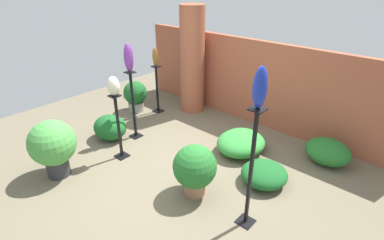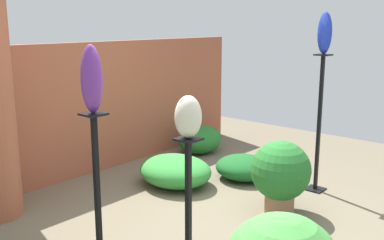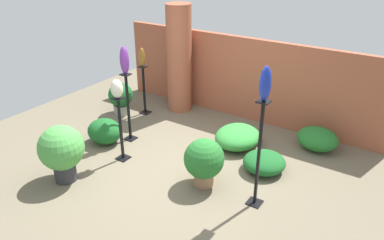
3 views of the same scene
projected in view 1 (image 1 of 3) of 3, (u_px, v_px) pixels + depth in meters
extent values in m
plane|color=#6B604C|center=(177.00, 168.00, 4.75)|extent=(8.00, 8.00, 0.00)
cube|color=#9E5138|center=(255.00, 83.00, 5.87)|extent=(5.60, 0.12, 1.65)
cylinder|color=#9E5138|center=(192.00, 61.00, 6.26)|extent=(0.52, 0.52, 2.22)
cube|color=black|center=(136.00, 136.00, 5.64)|extent=(0.20, 0.20, 0.01)
cube|color=black|center=(133.00, 106.00, 5.36)|extent=(0.04, 0.04, 1.26)
cube|color=black|center=(130.00, 72.00, 5.08)|extent=(0.16, 0.16, 0.02)
cube|color=black|center=(158.00, 111.00, 6.65)|extent=(0.20, 0.20, 0.01)
cube|color=black|center=(157.00, 89.00, 6.42)|extent=(0.04, 0.04, 1.03)
cube|color=black|center=(156.00, 66.00, 6.19)|extent=(0.16, 0.16, 0.02)
cube|color=black|center=(245.00, 221.00, 3.73)|extent=(0.20, 0.20, 0.01)
cube|color=black|center=(251.00, 171.00, 3.38)|extent=(0.04, 0.04, 1.55)
cube|color=black|center=(258.00, 109.00, 3.03)|extent=(0.16, 0.16, 0.02)
cube|color=black|center=(122.00, 156.00, 5.04)|extent=(0.20, 0.20, 0.01)
cube|color=black|center=(119.00, 127.00, 4.79)|extent=(0.04, 0.04, 1.10)
cube|color=black|center=(115.00, 96.00, 4.55)|extent=(0.16, 0.16, 0.02)
ellipsoid|color=#6B2D8C|center=(129.00, 58.00, 4.97)|extent=(0.15, 0.16, 0.49)
ellipsoid|color=brown|center=(155.00, 57.00, 6.10)|extent=(0.12, 0.12, 0.38)
ellipsoid|color=#192D9E|center=(260.00, 88.00, 2.93)|extent=(0.15, 0.16, 0.45)
ellipsoid|color=beige|center=(113.00, 86.00, 4.48)|extent=(0.20, 0.19, 0.30)
cylinder|color=#2D2D33|center=(58.00, 167.00, 4.53)|extent=(0.33, 0.33, 0.27)
sphere|color=#479942|center=(52.00, 143.00, 4.34)|extent=(0.68, 0.68, 0.68)
cylinder|color=gray|center=(136.00, 106.00, 6.65)|extent=(0.34, 0.34, 0.20)
sphere|color=#195923|center=(135.00, 93.00, 6.51)|extent=(0.51, 0.51, 0.51)
cylinder|color=#936B4C|center=(195.00, 187.00, 4.17)|extent=(0.30, 0.30, 0.19)
sphere|color=#236B28|center=(195.00, 166.00, 4.02)|extent=(0.60, 0.60, 0.60)
ellipsoid|color=#195923|center=(264.00, 174.00, 4.37)|extent=(0.67, 0.69, 0.29)
ellipsoid|color=#338C38|center=(241.00, 143.00, 5.10)|extent=(0.77, 0.91, 0.35)
ellipsoid|color=#195923|center=(110.00, 127.00, 5.49)|extent=(0.64, 0.56, 0.45)
ellipsoid|color=#236B28|center=(328.00, 152.00, 4.79)|extent=(0.70, 0.58, 0.41)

